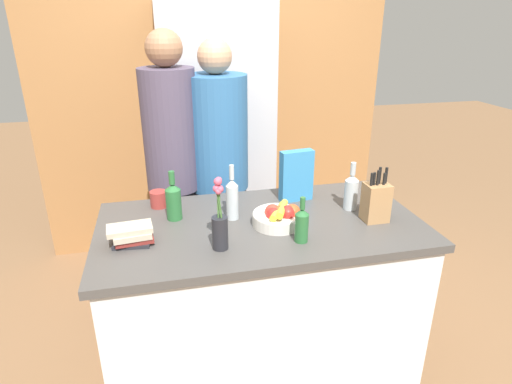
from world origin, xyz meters
name	(u,v)px	position (x,y,z in m)	size (l,w,h in m)	color
ground_plane	(260,364)	(0.00, 0.00, 0.00)	(14.00, 14.00, 0.00)	brown
kitchen_island	(260,298)	(0.00, 0.00, 0.46)	(1.59, 0.83, 0.92)	silver
back_wall_wood	(214,92)	(0.00, 1.63, 1.30)	(2.79, 0.12, 2.60)	#9E6B3D
refrigerator	(217,141)	(-0.04, 1.27, 0.99)	(0.78, 0.63, 1.97)	#B7B7BC
fruit_bowl	(279,216)	(0.08, -0.04, 0.96)	(0.25, 0.25, 0.11)	silver
knife_block	(376,201)	(0.56, -0.10, 1.02)	(0.12, 0.10, 0.28)	#A87A4C
flower_vase	(220,224)	(-0.23, -0.21, 1.03)	(0.07, 0.07, 0.33)	#232328
cereal_box	(296,176)	(0.25, 0.23, 1.06)	(0.19, 0.08, 0.28)	teal
coffee_mug	(159,199)	(-0.48, 0.30, 0.96)	(0.12, 0.09, 0.09)	#99332D
book_stack	(132,234)	(-0.61, -0.08, 0.96)	(0.20, 0.15, 0.09)	#232328
bottle_oil	(302,224)	(0.13, -0.23, 1.00)	(0.06, 0.06, 0.22)	#286633
bottle_vinegar	(351,191)	(0.50, 0.05, 1.02)	(0.07, 0.07, 0.26)	#B2BCC1
bottle_wine	(232,198)	(-0.13, 0.07, 1.03)	(0.06, 0.06, 0.28)	#B2BCC1
bottle_water	(173,200)	(-0.41, 0.14, 1.02)	(0.08, 0.08, 0.25)	#286633
person_at_sink	(173,163)	(-0.39, 0.69, 1.03)	(0.33, 0.33, 1.80)	#383842
person_in_blue	(218,166)	(-0.11, 0.71, 0.98)	(0.38, 0.38, 1.75)	#383842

